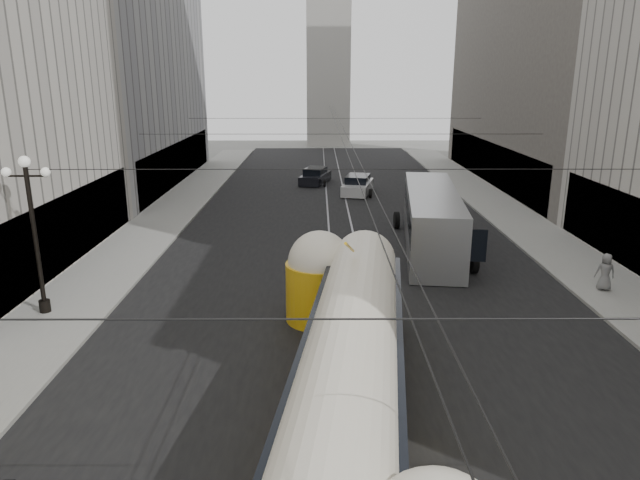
{
  "coord_description": "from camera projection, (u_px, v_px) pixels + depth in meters",
  "views": [
    {
      "loc": [
        -1.43,
        -3.64,
        9.38
      ],
      "look_at": [
        -1.37,
        16.77,
        3.54
      ],
      "focal_mm": 32.0,
      "sensor_mm": 36.0,
      "label": 1
    }
  ],
  "objects": [
    {
      "name": "streetcar",
      "position": [
        352.0,
        364.0,
        15.62
      ],
      "size": [
        4.46,
        16.84,
        3.72
      ],
      "color": "gold",
      "rests_on": "ground"
    },
    {
      "name": "road",
      "position": [
        340.0,
        226.0,
        37.33
      ],
      "size": [
        20.0,
        85.0,
        0.02
      ],
      "primitive_type": "cube",
      "color": "black",
      "rests_on": "ground"
    },
    {
      "name": "sedan_dark_far",
      "position": [
        315.0,
        176.0,
        52.07
      ],
      "size": [
        3.03,
        4.91,
        1.45
      ],
      "color": "black",
      "rests_on": "ground"
    },
    {
      "name": "rail_left",
      "position": [
        329.0,
        226.0,
        37.33
      ],
      "size": [
        0.12,
        85.0,
        0.04
      ],
      "primitive_type": "cube",
      "color": "gray",
      "rests_on": "ground"
    },
    {
      "name": "pedestrian_sidewalk_right",
      "position": [
        605.0,
        272.0,
        25.49
      ],
      "size": [
        0.9,
        0.64,
        1.69
      ],
      "primitive_type": "imported",
      "rotation": [
        0.0,
        0.0,
        2.97
      ],
      "color": "slate",
      "rests_on": "sidewalk_right"
    },
    {
      "name": "sedan_white_far",
      "position": [
        358.0,
        185.0,
        47.52
      ],
      "size": [
        3.05,
        5.24,
        1.55
      ],
      "color": "silver",
      "rests_on": "ground"
    },
    {
      "name": "rail_right",
      "position": [
        351.0,
        226.0,
        37.33
      ],
      "size": [
        0.12,
        85.0,
        0.04
      ],
      "primitive_type": "cube",
      "color": "gray",
      "rests_on": "ground"
    },
    {
      "name": "city_bus",
      "position": [
        432.0,
        217.0,
        32.1
      ],
      "size": [
        4.29,
        13.21,
        3.29
      ],
      "color": "#95989A",
      "rests_on": "ground"
    },
    {
      "name": "sidewalk_right",
      "position": [
        506.0,
        212.0,
        40.71
      ],
      "size": [
        4.0,
        72.0,
        0.15
      ],
      "primitive_type": "cube",
      "color": "gray",
      "rests_on": "ground"
    },
    {
      "name": "building_left_far",
      "position": [
        99.0,
        17.0,
        48.23
      ],
      "size": [
        12.6,
        28.6,
        28.6
      ],
      "color": "#999999",
      "rests_on": "ground"
    },
    {
      "name": "catenary",
      "position": [
        344.0,
        137.0,
        34.74
      ],
      "size": [
        25.0,
        72.0,
        0.23
      ],
      "color": "black",
      "rests_on": "ground"
    },
    {
      "name": "lamppost_left_mid",
      "position": [
        34.0,
        227.0,
        22.32
      ],
      "size": [
        1.86,
        0.44,
        6.37
      ],
      "color": "black",
      "rests_on": "sidewalk_left"
    },
    {
      "name": "sidewalk_left",
      "position": [
        170.0,
        213.0,
        40.64
      ],
      "size": [
        4.0,
        72.0,
        0.15
      ],
      "primitive_type": "cube",
      "color": "gray",
      "rests_on": "ground"
    },
    {
      "name": "distant_tower",
      "position": [
        328.0,
        35.0,
        78.88
      ],
      "size": [
        6.0,
        6.0,
        31.36
      ],
      "color": "#B2AFA8",
      "rests_on": "ground"
    }
  ]
}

